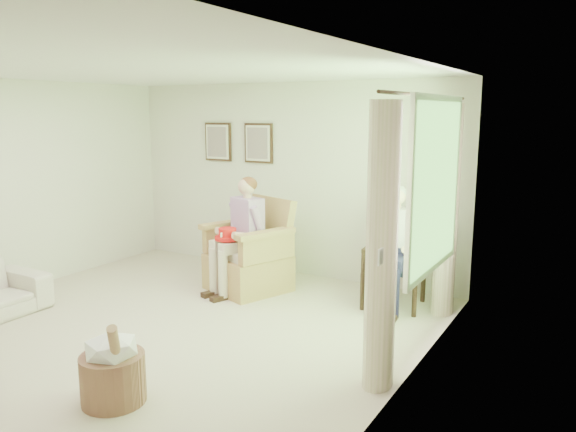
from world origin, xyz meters
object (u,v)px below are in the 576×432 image
object	(u,v)px
person_dark	(393,239)
hatbox	(113,367)
red_hat	(227,235)
person_wicker	(242,227)
wicker_armchair	(250,261)
wood_armchair	(397,259)

from	to	relation	value
person_dark	hatbox	world-z (taller)	person_dark
hatbox	red_hat	bearing A→B (deg)	106.69
person_wicker	person_dark	distance (m)	1.82
person_wicker	person_dark	world-z (taller)	person_wicker
wicker_armchair	hatbox	world-z (taller)	wicker_armchair
wood_armchair	person_dark	size ratio (longest dim) A/B	0.72
person_wicker	person_dark	bearing A→B (deg)	32.54
wicker_armchair	person_dark	distance (m)	1.85
wicker_armchair	person_wicker	distance (m)	0.49
red_hat	wicker_armchair	bearing A→B (deg)	75.07
wood_armchair	person_wicker	size ratio (longest dim) A/B	0.70
person_wicker	person_dark	xyz separation A→B (m)	(1.78, 0.39, -0.02)
wood_armchair	person_wicker	xyz separation A→B (m)	(-1.78, -0.55, 0.29)
person_dark	red_hat	bearing A→B (deg)	-170.01
wood_armchair	hatbox	size ratio (longest dim) A/B	1.36
wood_armchair	hatbox	distance (m)	3.46
wicker_armchair	red_hat	bearing A→B (deg)	-84.77
red_hat	wood_armchair	bearing A→B (deg)	21.56
hatbox	person_wicker	bearing A→B (deg)	103.84
wicker_armchair	wood_armchair	size ratio (longest dim) A/B	1.17
person_wicker	hatbox	size ratio (longest dim) A/B	1.94
wood_armchair	red_hat	bearing A→B (deg)	-165.57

